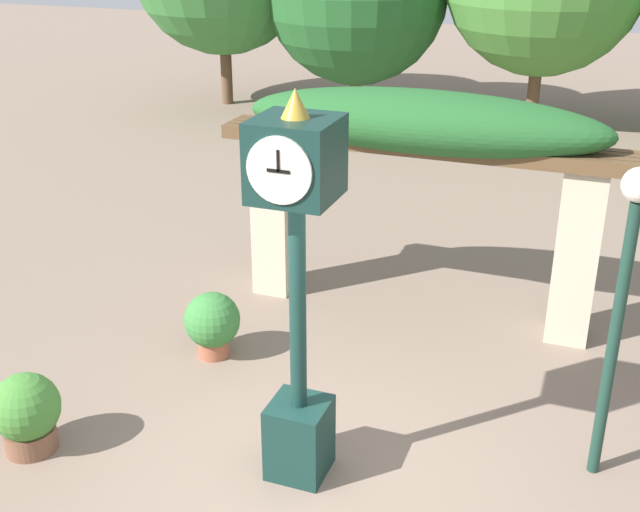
% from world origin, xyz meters
% --- Properties ---
extents(ground_plane, '(60.00, 60.00, 0.00)m').
position_xyz_m(ground_plane, '(0.00, 0.00, 0.00)').
color(ground_plane, '#7F6B5B').
extents(pedestal_clock, '(0.61, 0.65, 3.32)m').
position_xyz_m(pedestal_clock, '(-0.16, 0.19, 1.82)').
color(pedestal_clock, '#14332D').
rests_on(pedestal_clock, ground).
extents(pergola, '(4.66, 1.06, 2.69)m').
position_xyz_m(pergola, '(0.00, 3.47, 2.05)').
color(pergola, '#BCB299').
rests_on(pergola, ground).
extents(potted_plant_near_left, '(0.61, 0.61, 0.74)m').
position_xyz_m(potted_plant_near_left, '(-1.77, 1.69, 0.40)').
color(potted_plant_near_left, '#9E563D').
rests_on(potted_plant_near_left, ground).
extents(potted_plant_near_right, '(0.61, 0.61, 0.75)m').
position_xyz_m(potted_plant_near_right, '(-2.53, -0.38, 0.39)').
color(potted_plant_near_right, brown).
rests_on(potted_plant_near_right, ground).
extents(lamp_post, '(0.27, 0.27, 2.74)m').
position_xyz_m(lamp_post, '(2.23, 1.10, 1.85)').
color(lamp_post, '#19382D').
rests_on(lamp_post, ground).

